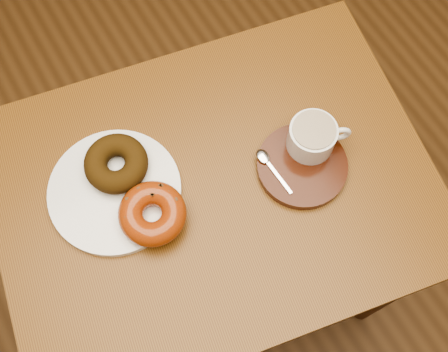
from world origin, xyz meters
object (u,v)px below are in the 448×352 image
cafe_table (215,207)px  coffee_cup (313,137)px  donut_plate (115,191)px  saucer (302,166)px

cafe_table → coffee_cup: coffee_cup is taller
donut_plate → coffee_cup: (0.32, -0.10, 0.04)m
saucer → donut_plate: bearing=157.6°
donut_plate → saucer: 0.32m
saucer → coffee_cup: bearing=37.3°
saucer → coffee_cup: size_ratio=1.51×
cafe_table → saucer: size_ratio=5.37×
donut_plate → saucer: saucer is taller
coffee_cup → cafe_table: bearing=-162.6°
cafe_table → coffee_cup: 0.24m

